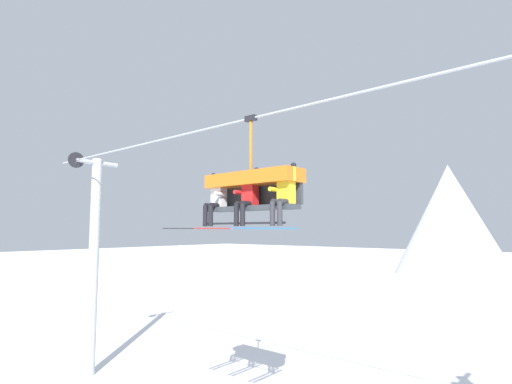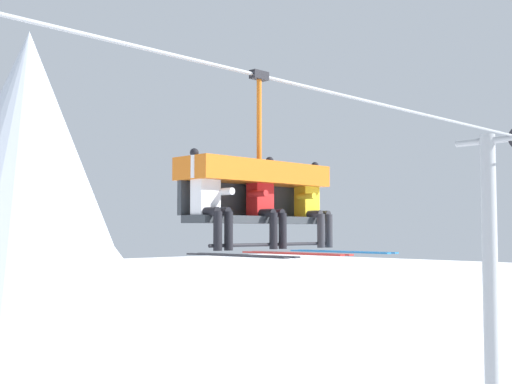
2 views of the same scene
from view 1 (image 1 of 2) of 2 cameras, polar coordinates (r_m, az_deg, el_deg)
name	(u,v)px [view 1 (image 1 of 2)]	position (r m, az deg, el deg)	size (l,w,h in m)	color
mountain_peak_west	(450,219)	(51.45, 25.96, -3.51)	(12.61, 12.61, 12.70)	white
lift_tower_near	(93,258)	(15.82, -22.24, -8.70)	(0.36, 1.88, 7.88)	#9EA3A8
lift_cable	(255,117)	(8.98, -0.16, 10.60)	(18.76, 0.05, 0.05)	#9EA3A8
chairlift_chair	(253,186)	(8.82, -0.45, 0.93)	(2.37, 0.74, 2.42)	#33383D
skier_white	(215,199)	(9.31, -5.88, -1.07)	(0.48, 1.70, 1.34)	silver
skier_red	(247,197)	(8.63, -1.36, -0.75)	(0.48, 1.70, 1.34)	red
skier_yellow	(283,195)	(8.02, 3.84, -0.39)	(0.48, 1.70, 1.34)	yellow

